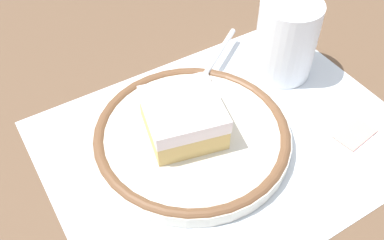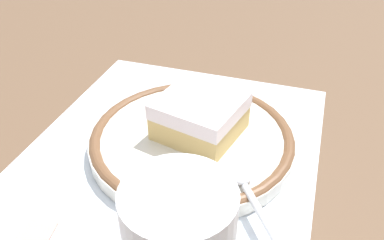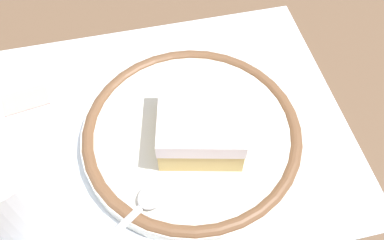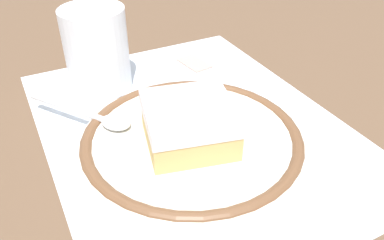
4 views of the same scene
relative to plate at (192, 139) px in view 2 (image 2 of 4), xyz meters
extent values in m
plane|color=brown|center=(-0.04, 0.02, -0.01)|extent=(2.40, 2.40, 0.00)
cube|color=silver|center=(-0.04, 0.02, -0.01)|extent=(0.41, 0.31, 0.00)
cylinder|color=silver|center=(0.00, 0.00, 0.00)|extent=(0.23, 0.23, 0.02)
torus|color=brown|center=(0.00, 0.00, 0.00)|extent=(0.23, 0.23, 0.01)
cube|color=#DBB76B|center=(0.01, -0.01, 0.02)|extent=(0.10, 0.10, 0.03)
cube|color=white|center=(0.01, -0.01, 0.04)|extent=(0.10, 0.10, 0.02)
ellipsoid|color=silver|center=(-0.05, -0.06, 0.01)|extent=(0.04, 0.04, 0.01)
cylinder|color=silver|center=(-0.11, -0.10, 0.01)|extent=(0.09, 0.07, 0.01)
camera|label=1|loc=(0.17, 0.28, 0.38)|focal=40.68mm
camera|label=2|loc=(-0.34, -0.11, 0.28)|focal=37.98mm
camera|label=3|loc=(-0.05, -0.23, 0.37)|focal=40.09mm
camera|label=4|loc=(0.28, -0.15, 0.25)|focal=36.96mm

